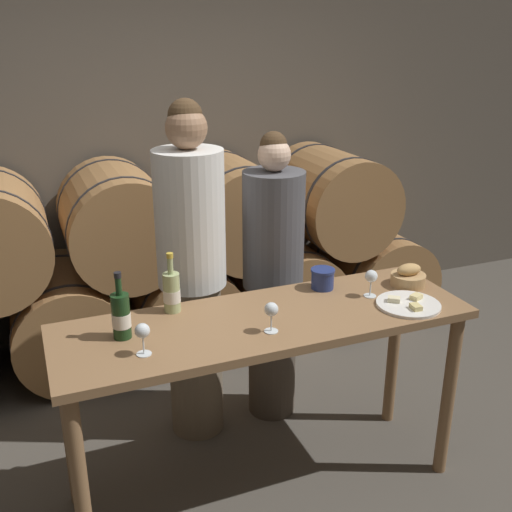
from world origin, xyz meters
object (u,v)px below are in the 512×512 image
at_px(person_right, 273,280).
at_px(wine_bottle_red, 121,316).
at_px(wine_bottle_white, 172,292).
at_px(cheese_plate, 408,304).
at_px(wine_glass_center, 371,278).
at_px(blue_crock, 323,278).
at_px(tasting_table, 266,344).
at_px(wine_glass_far_left, 142,332).
at_px(wine_glass_left, 271,311).
at_px(bread_basket, 408,277).
at_px(person_left, 192,275).

distance_m(person_right, wine_bottle_red, 1.07).
height_order(wine_bottle_white, cheese_plate, wine_bottle_white).
distance_m(cheese_plate, wine_glass_center, 0.21).
distance_m(wine_bottle_red, blue_crock, 1.02).
bearing_deg(tasting_table, wine_glass_far_left, -168.07).
xyz_separation_m(wine_bottle_red, wine_glass_left, (0.59, -0.18, -0.00)).
relative_size(person_right, wine_glass_far_left, 12.23).
bearing_deg(cheese_plate, person_right, 117.39).
bearing_deg(wine_glass_left, wine_glass_center, 14.91).
distance_m(wine_bottle_white, bread_basket, 1.17).
relative_size(person_left, wine_glass_far_left, 13.58).
bearing_deg(bread_basket, wine_glass_center, -169.98).
relative_size(wine_bottle_red, wine_glass_center, 2.17).
xyz_separation_m(tasting_table, person_right, (0.29, 0.58, 0.04)).
distance_m(bread_basket, wine_glass_far_left, 1.38).
distance_m(wine_glass_left, wine_glass_center, 0.60).
relative_size(person_right, cheese_plate, 5.56).
xyz_separation_m(blue_crock, wine_glass_left, (-0.42, -0.33, 0.04)).
height_order(tasting_table, wine_bottle_white, wine_bottle_white).
distance_m(tasting_table, cheese_plate, 0.69).
bearing_deg(wine_glass_center, person_left, 142.32).
height_order(tasting_table, blue_crock, blue_crock).
distance_m(person_left, wine_bottle_red, 0.70).
distance_m(person_left, wine_glass_far_left, 0.81).
xyz_separation_m(bread_basket, wine_glass_center, (-0.25, -0.04, 0.05)).
bearing_deg(person_left, blue_crock, -34.87).
distance_m(bread_basket, wine_glass_center, 0.26).
distance_m(person_right, bread_basket, 0.74).
bearing_deg(person_right, person_left, 179.99).
height_order(wine_bottle_red, wine_glass_left, wine_bottle_red).
height_order(tasting_table, person_left, person_left).
bearing_deg(wine_bottle_red, blue_crock, 8.06).
bearing_deg(wine_bottle_white, wine_bottle_red, -146.71).
height_order(person_right, cheese_plate, person_right).
distance_m(wine_bottle_white, wine_glass_far_left, 0.40).
bearing_deg(wine_bottle_red, wine_glass_far_left, -73.26).
bearing_deg(wine_glass_center, blue_crock, 134.32).
distance_m(wine_bottle_white, wine_glass_left, 0.49).
height_order(person_left, wine_bottle_red, person_left).
xyz_separation_m(wine_bottle_red, wine_bottle_white, (0.25, 0.17, -0.01)).
xyz_separation_m(wine_bottle_red, bread_basket, (1.42, 0.02, -0.06)).
height_order(person_left, wine_bottle_white, person_left).
relative_size(person_right, wine_glass_left, 12.23).
relative_size(person_right, wine_bottle_white, 5.86).
relative_size(person_right, bread_basket, 9.53).
relative_size(wine_bottle_white, blue_crock, 2.35).
relative_size(person_left, cheese_plate, 6.17).
xyz_separation_m(wine_glass_left, wine_glass_center, (0.58, 0.15, 0.00)).
relative_size(wine_bottle_white, cheese_plate, 0.95).
xyz_separation_m(cheese_plate, wine_glass_center, (-0.11, 0.16, 0.09)).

